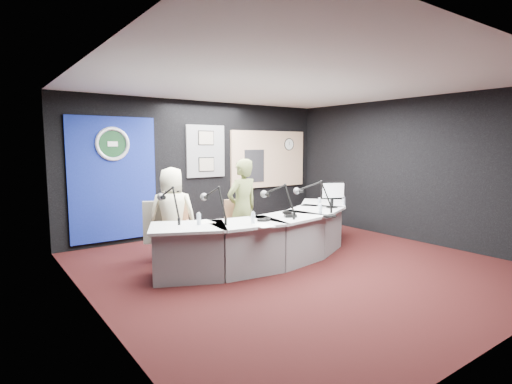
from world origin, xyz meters
TOP-DOWN VIEW (x-y plane):
  - ground at (0.00, 0.00)m, footprint 6.00×6.00m
  - ceiling at (0.00, 0.00)m, footprint 6.00×6.00m
  - wall_back at (0.00, 3.00)m, footprint 6.00×0.02m
  - wall_left at (-3.00, 0.00)m, footprint 0.02×6.00m
  - wall_right at (3.00, 0.00)m, footprint 0.02×6.00m
  - broadcast_desk at (-0.05, 0.55)m, footprint 4.50×1.90m
  - backdrop_panel at (-1.90, 2.97)m, footprint 1.60×0.05m
  - agency_seal at (-1.90, 2.93)m, footprint 0.63×0.07m
  - seal_center at (-1.90, 2.94)m, footprint 0.48×0.01m
  - pinboard at (0.05, 2.97)m, footprint 0.90×0.04m
  - framed_photo_upper at (0.05, 2.94)m, footprint 0.34×0.02m
  - framed_photo_lower at (0.05, 2.94)m, footprint 0.34×0.02m
  - booth_window_frame at (1.75, 2.97)m, footprint 2.12×0.06m
  - booth_glow at (1.75, 2.96)m, footprint 2.00×0.02m
  - equipment_rack at (1.30, 2.94)m, footprint 0.55×0.02m
  - wall_clock at (2.35, 2.94)m, footprint 0.28×0.01m
  - armchair_left at (-1.46, 1.37)m, footprint 0.81×0.81m
  - armchair_right at (-0.41, 0.90)m, footprint 0.63×0.63m
  - draped_jacket at (-1.60, 1.58)m, footprint 0.48×0.33m
  - person_man at (-1.46, 1.37)m, footprint 0.89×0.76m
  - person_woman at (-0.41, 0.90)m, footprint 0.65×0.47m
  - computer_monitor at (1.22, 0.41)m, footprint 0.43×0.23m
  - desk_phone at (0.00, 0.15)m, footprint 0.23×0.22m
  - headphones_near at (0.52, -0.20)m, footprint 0.23×0.23m
  - headphones_far at (-0.53, 0.14)m, footprint 0.19×0.19m
  - paper_stack at (-1.30, 0.59)m, footprint 0.23×0.32m
  - notepad at (-0.75, -0.13)m, footprint 0.25×0.34m
  - boom_mic_a at (-1.70, 0.91)m, footprint 0.16×0.74m
  - boom_mic_b at (-1.17, 0.51)m, footprint 0.16×0.74m
  - boom_mic_c at (-0.15, 0.26)m, footprint 0.24×0.73m
  - boom_mic_d at (0.66, 0.31)m, footprint 0.41×0.67m
  - water_bottles at (0.08, 0.33)m, footprint 3.14×0.58m

SIDE VIEW (x-z plane):
  - ground at x=0.00m, z-range 0.00..0.00m
  - broadcast_desk at x=-0.05m, z-range 0.00..0.75m
  - armchair_right at x=-0.41m, z-range 0.00..0.95m
  - armchair_left at x=-1.46m, z-range 0.00..1.05m
  - draped_jacket at x=-1.60m, z-range 0.27..0.97m
  - paper_stack at x=-1.30m, z-range 0.75..0.75m
  - notepad at x=-0.75m, z-range 0.75..0.75m
  - person_man at x=-1.46m, z-range 0.00..1.53m
  - headphones_near at x=0.52m, z-range 0.75..0.79m
  - headphones_far at x=-0.53m, z-range 0.75..0.78m
  - desk_phone at x=0.00m, z-range 0.75..0.80m
  - person_woman at x=-0.41m, z-range 0.00..1.66m
  - water_bottles at x=0.08m, z-range 0.75..0.93m
  - boom_mic_a at x=-1.70m, z-range 0.75..1.35m
  - boom_mic_b at x=-1.17m, z-range 0.75..1.35m
  - boom_mic_c at x=-0.15m, z-range 0.75..1.35m
  - boom_mic_d at x=0.66m, z-range 0.75..1.35m
  - computer_monitor at x=1.22m, z-range 0.91..1.23m
  - backdrop_panel at x=-1.90m, z-range 0.10..2.40m
  - wall_back at x=0.00m, z-range 0.00..2.80m
  - wall_left at x=-3.00m, z-range 0.00..2.80m
  - wall_right at x=3.00m, z-range 0.00..2.80m
  - equipment_rack at x=1.30m, z-range 1.03..1.78m
  - framed_photo_lower at x=0.05m, z-range 1.33..1.60m
  - booth_window_frame at x=1.75m, z-range 0.89..2.21m
  - booth_glow at x=1.75m, z-range 0.95..2.15m
  - pinboard at x=0.05m, z-range 1.20..2.30m
  - agency_seal at x=-1.90m, z-range 1.58..2.21m
  - seal_center at x=-1.90m, z-range 1.66..2.14m
  - wall_clock at x=2.35m, z-range 1.76..2.04m
  - framed_photo_upper at x=0.05m, z-range 1.89..2.17m
  - ceiling at x=0.00m, z-range 2.79..2.81m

